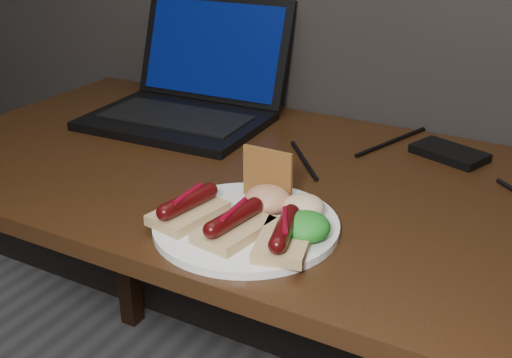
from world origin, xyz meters
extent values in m
cube|color=#361D0D|center=(0.00, 1.38, 0.73)|extent=(1.40, 0.70, 0.03)
cube|color=#361D0D|center=(-0.65, 1.68, 0.36)|extent=(0.05, 0.05, 0.72)
cube|color=black|center=(-0.32, 1.51, 0.76)|extent=(0.38, 0.28, 0.02)
cube|color=black|center=(-0.32, 1.51, 0.77)|extent=(0.32, 0.16, 0.00)
cube|color=black|center=(-0.33, 1.68, 0.88)|extent=(0.37, 0.11, 0.23)
cube|color=#070D46|center=(-0.33, 1.68, 0.88)|extent=(0.34, 0.09, 0.20)
cube|color=black|center=(0.24, 1.61, 0.76)|extent=(0.15, 0.12, 0.02)
cylinder|color=black|center=(0.01, 1.46, 0.75)|extent=(0.12, 0.14, 0.01)
cylinder|color=black|center=(0.12, 1.63, 0.75)|extent=(0.08, 0.21, 0.01)
cylinder|color=black|center=(-0.46, 1.50, 0.75)|extent=(0.11, 0.18, 0.01)
cylinder|color=white|center=(0.05, 1.18, 0.76)|extent=(0.31, 0.31, 0.01)
cube|color=tan|center=(-0.03, 1.15, 0.77)|extent=(0.09, 0.13, 0.02)
cylinder|color=#450409|center=(-0.03, 1.15, 0.79)|extent=(0.04, 0.10, 0.02)
sphere|color=#450409|center=(-0.04, 1.10, 0.79)|extent=(0.02, 0.02, 0.02)
sphere|color=#450409|center=(-0.03, 1.20, 0.79)|extent=(0.03, 0.02, 0.02)
cylinder|color=maroon|center=(-0.03, 1.15, 0.80)|extent=(0.01, 0.07, 0.01)
cube|color=tan|center=(0.05, 1.14, 0.77)|extent=(0.09, 0.12, 0.02)
cylinder|color=#450409|center=(0.05, 1.14, 0.79)|extent=(0.04, 0.10, 0.02)
sphere|color=#450409|center=(0.04, 1.09, 0.79)|extent=(0.02, 0.02, 0.02)
sphere|color=#450409|center=(0.06, 1.19, 0.79)|extent=(0.02, 0.02, 0.02)
cylinder|color=maroon|center=(0.05, 1.14, 0.80)|extent=(0.01, 0.07, 0.01)
cube|color=tan|center=(0.13, 1.15, 0.77)|extent=(0.10, 0.13, 0.02)
cylinder|color=#450409|center=(0.13, 1.15, 0.79)|extent=(0.05, 0.10, 0.02)
sphere|color=#450409|center=(0.14, 1.10, 0.79)|extent=(0.03, 0.02, 0.02)
sphere|color=#450409|center=(0.12, 1.19, 0.79)|extent=(0.03, 0.02, 0.02)
cylinder|color=maroon|center=(0.13, 1.15, 0.80)|extent=(0.04, 0.07, 0.01)
cube|color=#9C592A|center=(0.04, 1.27, 0.80)|extent=(0.09, 0.01, 0.08)
ellipsoid|color=#136015|center=(0.15, 1.18, 0.78)|extent=(0.07, 0.07, 0.04)
ellipsoid|color=#A82010|center=(0.06, 1.23, 0.78)|extent=(0.07, 0.07, 0.04)
ellipsoid|color=beige|center=(0.11, 1.24, 0.78)|extent=(0.06, 0.06, 0.04)
camera|label=1|loc=(0.47, 0.46, 1.22)|focal=45.00mm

